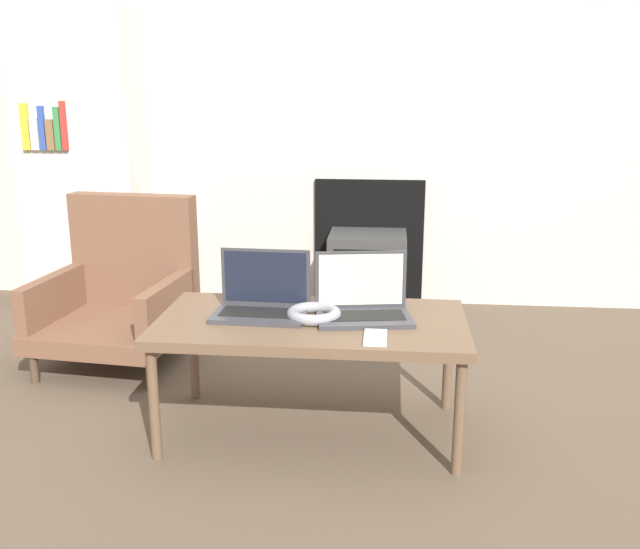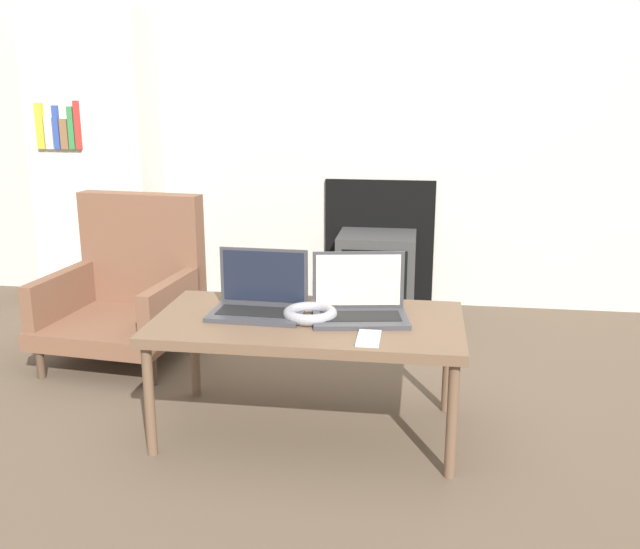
% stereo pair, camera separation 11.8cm
% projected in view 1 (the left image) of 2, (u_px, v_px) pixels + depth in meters
% --- Properties ---
extents(ground_plane, '(14.00, 14.00, 0.00)m').
position_uv_depth(ground_plane, '(300.00, 480.00, 2.30)').
color(ground_plane, brown).
extents(wall_back, '(7.00, 0.08, 2.60)m').
position_uv_depth(wall_back, '(346.00, 75.00, 3.92)').
color(wall_back, beige).
rests_on(wall_back, ground_plane).
extents(table, '(1.09, 0.57, 0.43)m').
position_uv_depth(table, '(312.00, 329.00, 2.52)').
color(table, brown).
rests_on(table, ground_plane).
extents(laptop_left, '(0.34, 0.23, 0.22)m').
position_uv_depth(laptop_left, '(262.00, 300.00, 2.56)').
color(laptop_left, '#38383D').
rests_on(laptop_left, table).
extents(laptop_right, '(0.36, 0.27, 0.22)m').
position_uv_depth(laptop_right, '(363.00, 303.00, 2.53)').
color(laptop_right, '#38383D').
rests_on(laptop_right, table).
extents(headphones, '(0.19, 0.19, 0.04)m').
position_uv_depth(headphones, '(314.00, 314.00, 2.51)').
color(headphones, gray).
rests_on(headphones, table).
extents(phone, '(0.07, 0.15, 0.01)m').
position_uv_depth(phone, '(375.00, 338.00, 2.32)').
color(phone, silver).
rests_on(phone, table).
extents(tv, '(0.42, 0.38, 0.45)m').
position_uv_depth(tv, '(367.00, 273.00, 3.96)').
color(tv, '#383838').
rests_on(tv, ground_plane).
extents(armchair, '(0.67, 0.68, 0.74)m').
position_uv_depth(armchair, '(122.00, 290.00, 3.31)').
color(armchair, brown).
rests_on(armchair, ground_plane).
extents(bookshelf, '(0.66, 0.32, 1.63)m').
position_uv_depth(bookshelf, '(82.00, 162.00, 4.00)').
color(bookshelf, silver).
rests_on(bookshelf, ground_plane).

